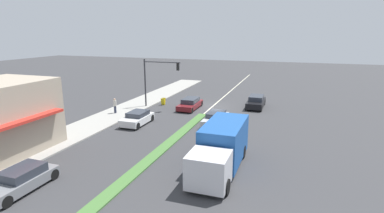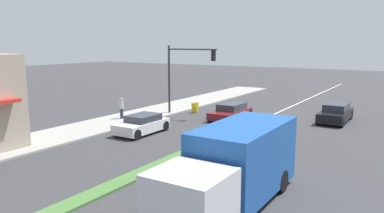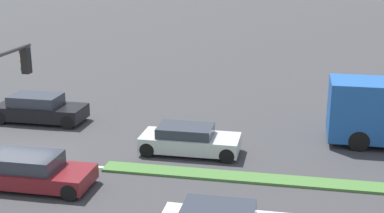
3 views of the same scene
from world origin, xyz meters
name	(u,v)px [view 3 (image 3 of 3)]	position (x,y,z in m)	size (l,w,h in m)	color
lane_marking_center	(14,160)	(0.00, 0.00, 0.00)	(0.16, 60.00, 0.01)	beige
sedan_maroon	(31,171)	(2.20, 1.95, 0.59)	(1.87, 4.41, 1.23)	maroon
sedan_silver	(189,140)	(-2.20, 6.97, 0.59)	(1.78, 4.18, 1.21)	#B7BABF
suv_black	(40,109)	(-5.00, -1.30, 0.67)	(1.85, 4.49, 1.39)	black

